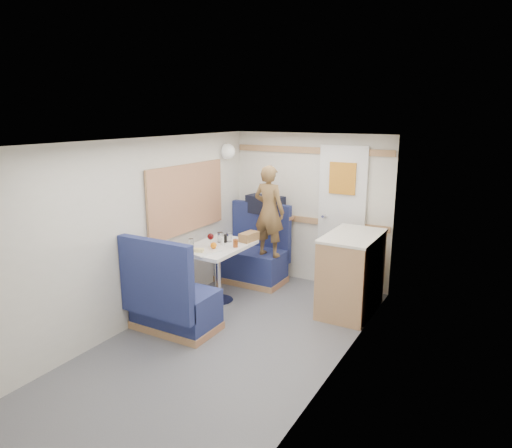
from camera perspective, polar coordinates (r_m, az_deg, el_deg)
The scene contains 28 objects.
floor at distance 4.60m, azimuth -4.98°, elevation -15.59°, with size 4.50×4.50×0.00m, color #515156.
ceiling at distance 4.02m, azimuth -5.58°, elevation 10.14°, with size 4.50×4.50×0.00m, color silver.
wall_back at distance 6.13m, azimuth 6.77°, elevation 1.86°, with size 2.20×0.02×2.00m, color silver.
wall_left at distance 4.89m, azimuth -15.94°, elevation -1.59°, with size 0.02×4.50×2.00m, color silver.
wall_right at distance 3.72m, azimuth 8.92°, elevation -6.05°, with size 0.02×4.50×2.00m, color silver.
oak_trim_low at distance 6.14m, azimuth 6.66°, elevation 0.46°, with size 2.15×0.02×0.08m, color #A26A49.
oak_trim_high at distance 6.00m, azimuth 6.91°, elevation 9.14°, with size 2.15×0.02×0.08m, color #A26A49.
side_window at distance 5.55m, azimuth -8.65°, elevation 3.20°, with size 0.04×1.30×0.72m, color #B2BDA1.
rear_door at distance 5.95m, azimuth 10.63°, elevation 1.09°, with size 0.62×0.12×1.86m.
dinette_table at distance 5.47m, azimuth -4.82°, elevation -4.24°, with size 0.62×0.92×0.72m.
bench_far at distance 6.25m, azimuth -0.31°, elevation -4.45°, with size 0.90×0.59×1.05m.
bench_near at distance 4.92m, azimuth -10.51°, elevation -9.83°, with size 0.90×0.59×1.05m.
ledge at distance 6.31m, azimuth 0.84°, elevation 1.19°, with size 0.90×0.14×0.04m, color #A26A49.
dome_light at distance 6.15m, azimuth -3.59°, elevation 9.04°, with size 0.20×0.20×0.20m, color white.
galley_counter at distance 5.36m, azimuth 11.78°, elevation -5.98°, with size 0.57×0.92×0.92m.
person at distance 5.78m, azimuth 1.64°, elevation 1.61°, with size 0.43×0.28×1.17m, color brown.
duffel_bag at distance 6.26m, azimuth 1.17°, elevation 2.43°, with size 0.52×0.25×0.25m, color black.
tray at distance 5.17m, azimuth -6.52°, elevation -3.46°, with size 0.25×0.33×0.02m, color silver.
orange_fruit at distance 5.23m, azimuth -5.33°, elevation -2.68°, with size 0.07×0.07×0.07m, color #E06209.
cheese_block at distance 5.13m, azimuth -7.21°, elevation -3.27°, with size 0.11×0.07×0.04m, color #F1E58B.
wine_glass at distance 5.32m, azimuth -5.70°, elevation -1.65°, with size 0.08×0.08×0.17m.
tumbler_left at distance 5.37m, azimuth -8.12°, elevation -2.37°, with size 0.06×0.06×0.10m, color white.
tumbler_mid at distance 5.55m, azimuth -4.46°, elevation -1.66°, with size 0.07×0.07×0.12m, color white.
tumbler_right at distance 5.56m, azimuth -3.40°, elevation -1.67°, with size 0.07×0.07×0.11m, color white.
beer_glass at distance 5.33m, azimuth -2.59°, elevation -2.43°, with size 0.06×0.06×0.09m, color #8A3D14.
pepper_grinder at distance 5.52m, azimuth -3.84°, elevation -1.82°, with size 0.04×0.04×0.10m, color black.
salt_grinder at distance 5.42m, azimuth -4.23°, elevation -2.16°, with size 0.04×0.04×0.10m, color silver.
bread_loaf at distance 5.58m, azimuth -0.89°, elevation -1.60°, with size 0.14×0.25×0.11m, color #8C5F3B.
Camera 1 is at (2.30, -3.29, 2.24)m, focal length 32.00 mm.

